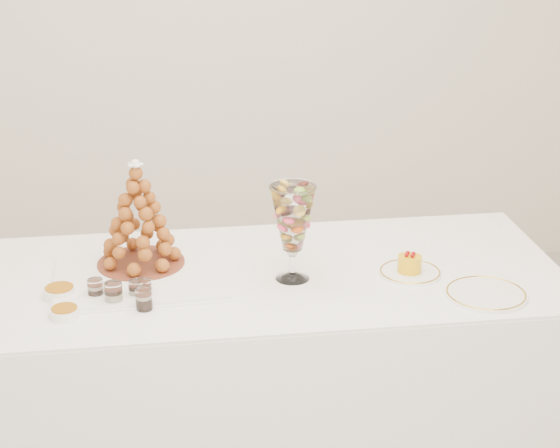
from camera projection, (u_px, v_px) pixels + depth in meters
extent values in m
cube|color=#EFE3D0|center=(214.00, 10.00, 4.56)|extent=(4.50, 0.04, 2.80)
cube|color=white|center=(240.00, 384.00, 3.22)|extent=(2.15, 0.86, 0.81)
cube|color=white|center=(238.00, 276.00, 3.07)|extent=(2.14, 0.86, 0.01)
cube|color=white|center=(140.00, 278.00, 3.02)|extent=(0.56, 0.43, 0.02)
cylinder|color=white|center=(292.00, 276.00, 3.04)|extent=(0.11, 0.11, 0.02)
cylinder|color=white|center=(292.00, 262.00, 3.02)|extent=(0.02, 0.02, 0.08)
sphere|color=white|center=(293.00, 251.00, 3.01)|extent=(0.04, 0.04, 0.04)
cylinder|color=white|center=(410.00, 273.00, 3.07)|extent=(0.20, 0.20, 0.01)
cylinder|color=white|center=(486.00, 294.00, 2.92)|extent=(0.26, 0.26, 0.01)
cylinder|color=white|center=(96.00, 289.00, 2.89)|extent=(0.06, 0.06, 0.07)
cylinder|color=white|center=(136.00, 290.00, 2.89)|extent=(0.05, 0.05, 0.06)
cylinder|color=white|center=(144.00, 289.00, 2.89)|extent=(0.06, 0.06, 0.06)
cylinder|color=white|center=(114.00, 294.00, 2.85)|extent=(0.06, 0.06, 0.07)
cylinder|color=white|center=(144.00, 299.00, 2.82)|extent=(0.06, 0.06, 0.07)
cylinder|color=white|center=(60.00, 292.00, 2.91)|extent=(0.10, 0.10, 0.03)
cylinder|color=white|center=(65.00, 313.00, 2.78)|extent=(0.09, 0.09, 0.03)
cylinder|color=brown|center=(141.00, 263.00, 3.11)|extent=(0.29, 0.29, 0.01)
cone|color=#934816|center=(138.00, 213.00, 3.04)|extent=(0.28, 0.28, 0.35)
sphere|color=white|center=(135.00, 165.00, 2.98)|extent=(0.03, 0.03, 0.03)
cylinder|color=#EBB00A|center=(410.00, 264.00, 3.06)|extent=(0.08, 0.08, 0.06)
sphere|color=#920509|center=(414.00, 253.00, 3.05)|extent=(0.01, 0.01, 0.01)
sphere|color=#920509|center=(408.00, 253.00, 3.06)|extent=(0.01, 0.01, 0.01)
sphere|color=#920509|center=(407.00, 255.00, 3.04)|extent=(0.01, 0.01, 0.01)
sphere|color=#920509|center=(412.00, 256.00, 3.04)|extent=(0.01, 0.01, 0.01)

